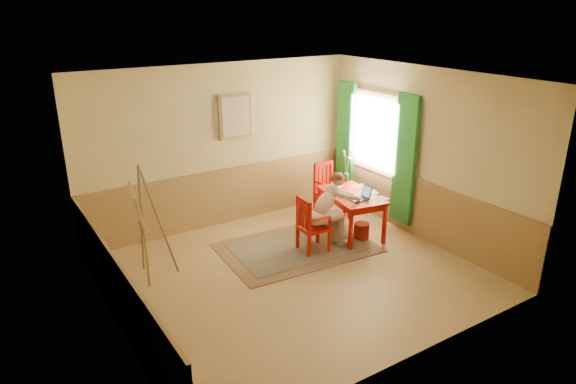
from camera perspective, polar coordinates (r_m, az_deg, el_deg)
room at (r=6.96m, az=0.71°, el=1.00°), size 5.04×4.54×2.84m
wainscot at (r=7.92m, az=-2.49°, el=-3.55°), size 5.00×4.50×1.00m
window at (r=9.23m, az=9.57°, el=5.23°), size 0.12×2.01×2.20m
wall_portrait at (r=8.79m, az=-5.89°, el=8.37°), size 0.60×0.05×0.76m
rug at (r=8.28m, az=1.04°, el=-6.19°), size 2.51×1.77×0.02m
table at (r=8.60m, az=7.05°, el=-0.77°), size 0.91×1.30×0.72m
chair_left at (r=7.99m, az=2.60°, el=-3.66°), size 0.45×0.43×0.91m
chair_back at (r=9.39m, az=4.54°, el=0.26°), size 0.46×0.48×0.99m
figure at (r=8.08m, az=4.57°, el=-1.71°), size 0.93×0.42×1.24m
laptop at (r=8.35m, az=8.16°, el=-0.51°), size 0.35×0.22×0.21m
papers at (r=8.72m, az=8.13°, el=0.13°), size 0.67×1.10×0.00m
vase at (r=9.12m, az=6.53°, el=2.76°), size 0.28×0.26×0.56m
wastebasket at (r=8.63m, az=8.18°, el=-4.31°), size 0.30×0.30×0.27m
easel at (r=7.30m, az=-16.09°, el=-2.24°), size 0.62×0.76×1.69m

